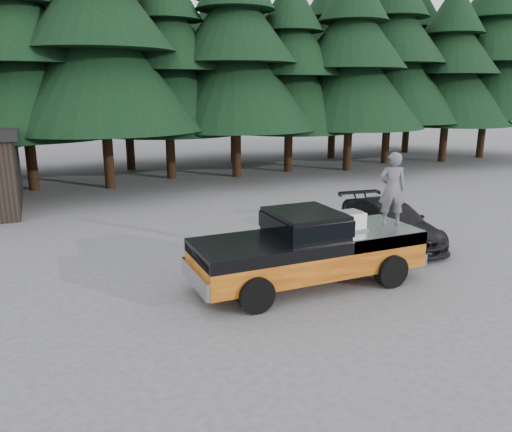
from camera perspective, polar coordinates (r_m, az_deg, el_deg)
name	(u,v)px	position (r m, az deg, el deg)	size (l,w,h in m)	color
ground	(233,287)	(12.67, -2.61, -8.12)	(120.00, 120.00, 0.00)	#4D4D50
pickup_truck	(307,259)	(12.68, 5.90, -4.95)	(6.00, 2.04, 1.33)	orange
truck_cab	(305,223)	(12.35, 5.61, -0.81)	(1.66, 1.90, 0.59)	black
air_compressor	(350,222)	(12.93, 10.73, -0.65)	(0.64, 0.53, 0.44)	silver
man_on_bed	(392,189)	(13.50, 15.30, 3.00)	(0.71, 0.46, 1.94)	#56555D
parked_car	(390,222)	(16.64, 15.07, -0.69)	(1.85, 4.54, 1.32)	black
treeline	(121,31)	(28.65, -15.21, 19.70)	(60.15, 16.05, 17.50)	black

